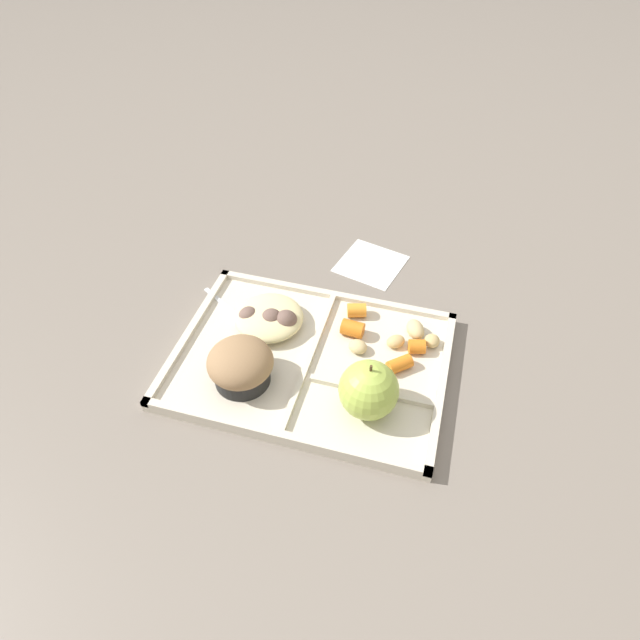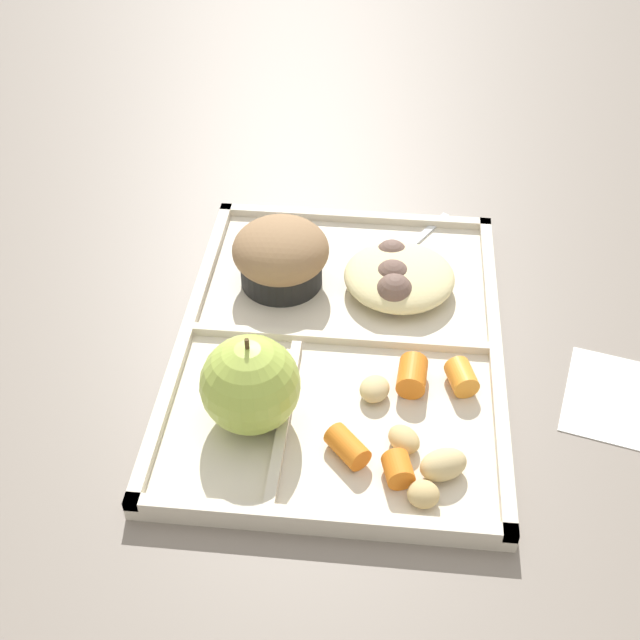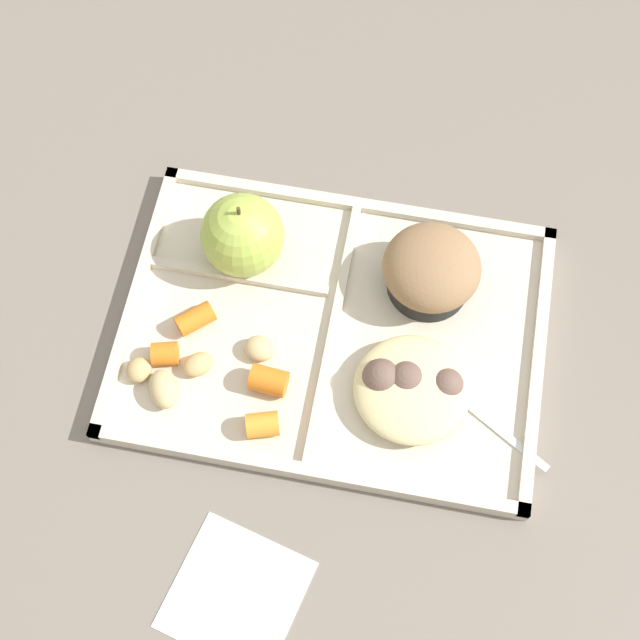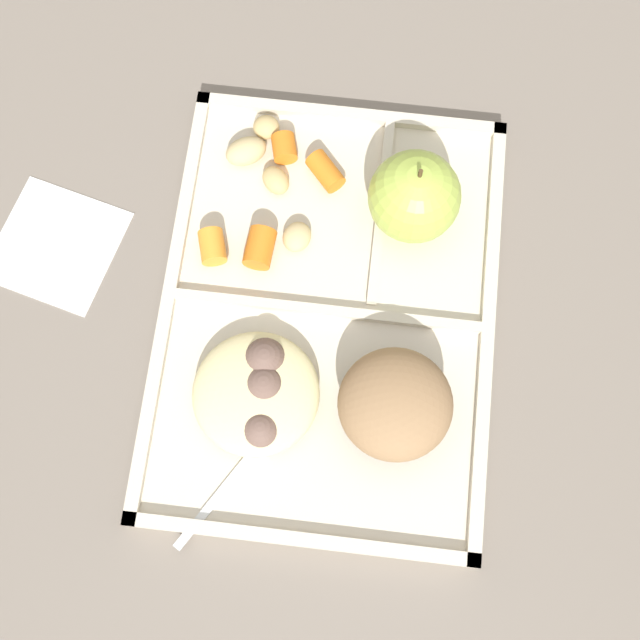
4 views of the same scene
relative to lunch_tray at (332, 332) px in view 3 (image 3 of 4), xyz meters
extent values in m
plane|color=slate|center=(0.00, 0.00, -0.01)|extent=(6.00, 6.00, 0.00)
cube|color=beige|center=(0.00, 0.00, 0.00)|extent=(0.40, 0.29, 0.01)
cube|color=beige|center=(0.00, -0.14, 0.01)|extent=(0.40, 0.01, 0.01)
cube|color=beige|center=(0.00, 0.14, 0.01)|extent=(0.40, 0.01, 0.01)
cube|color=beige|center=(-0.19, 0.00, 0.01)|extent=(0.01, 0.29, 0.01)
cube|color=beige|center=(0.19, 0.00, 0.01)|extent=(0.01, 0.29, 0.01)
cube|color=beige|center=(0.00, 0.00, 0.01)|extent=(0.01, 0.27, 0.01)
cube|color=beige|center=(-0.10, 0.04, 0.01)|extent=(0.18, 0.01, 0.01)
sphere|color=#A8C14C|center=(-0.10, 0.06, 0.04)|extent=(0.08, 0.08, 0.08)
cylinder|color=#4C381E|center=(-0.10, 0.06, 0.09)|extent=(0.00, 0.00, 0.01)
cylinder|color=black|center=(0.08, 0.06, 0.02)|extent=(0.08, 0.08, 0.03)
ellipsoid|color=#93704C|center=(0.08, 0.06, 0.04)|extent=(0.09, 0.09, 0.05)
cylinder|color=orange|center=(-0.15, -0.06, 0.02)|extent=(0.03, 0.03, 0.02)
cylinder|color=orange|center=(-0.13, -0.02, 0.01)|extent=(0.04, 0.04, 0.02)
cylinder|color=orange|center=(-0.05, -0.07, 0.02)|extent=(0.04, 0.03, 0.02)
cylinder|color=orange|center=(-0.04, -0.11, 0.02)|extent=(0.03, 0.03, 0.02)
ellipsoid|color=tan|center=(-0.12, -0.06, 0.01)|extent=(0.04, 0.04, 0.02)
ellipsoid|color=tan|center=(-0.14, -0.09, 0.02)|extent=(0.04, 0.05, 0.02)
ellipsoid|color=tan|center=(-0.17, -0.08, 0.01)|extent=(0.02, 0.03, 0.02)
ellipsoid|color=tan|center=(-0.06, -0.03, 0.01)|extent=(0.03, 0.03, 0.02)
ellipsoid|color=beige|center=(0.08, -0.05, 0.02)|extent=(0.11, 0.11, 0.03)
sphere|color=brown|center=(0.08, -0.04, 0.02)|extent=(0.04, 0.04, 0.04)
sphere|color=brown|center=(0.05, -0.05, 0.02)|extent=(0.04, 0.04, 0.04)
sphere|color=brown|center=(0.11, -0.04, 0.02)|extent=(0.03, 0.03, 0.03)
cube|color=silver|center=(0.17, -0.07, 0.01)|extent=(0.08, 0.05, 0.00)
cube|color=silver|center=(0.12, -0.04, 0.01)|extent=(0.04, 0.03, 0.00)
cylinder|color=silver|center=(0.11, -0.02, 0.01)|extent=(0.02, 0.01, 0.00)
cylinder|color=silver|center=(0.10, -0.03, 0.01)|extent=(0.02, 0.01, 0.00)
cylinder|color=silver|center=(0.10, -0.04, 0.01)|extent=(0.02, 0.01, 0.00)
cube|color=white|center=(-0.04, -0.25, -0.01)|extent=(0.13, 0.13, 0.00)
camera|label=1|loc=(-0.16, 0.50, 0.62)|focal=30.54mm
camera|label=2|loc=(-0.56, -0.04, 0.53)|focal=47.54mm
camera|label=3|loc=(0.05, -0.34, 0.80)|focal=51.07mm
camera|label=4|loc=(0.21, 0.02, 0.69)|focal=46.02mm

